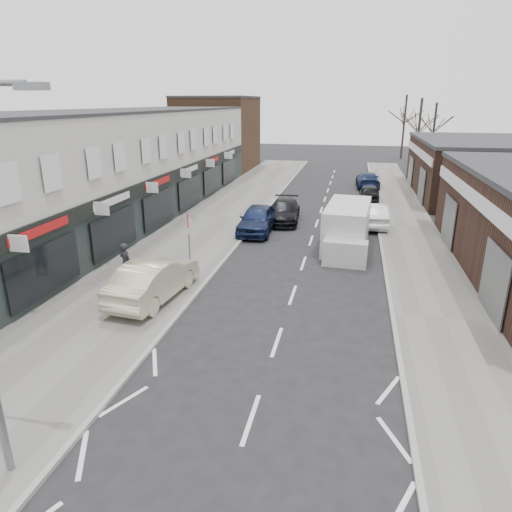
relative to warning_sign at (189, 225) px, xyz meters
The scene contains 18 objects.
ground 13.25m from the warning_sign, 66.74° to the right, with size 160.00×160.00×0.00m, color black.
pavement_left 10.35m from the warning_sign, 99.04° to the left, with size 5.50×64.00×0.12m, color slate.
pavement_right 14.95m from the warning_sign, 42.51° to the left, with size 3.50×64.00×0.12m, color slate.
shop_terrace_left 11.30m from the warning_sign, 138.04° to the left, with size 8.00×41.00×7.10m, color beige.
brick_block_far 34.09m from the warning_sign, 104.18° to the left, with size 8.00×10.00×8.00m, color #4E3421.
right_unit_far 28.21m from the warning_sign, 51.25° to the left, with size 10.00×16.00×4.50m, color #382319.
tree_far_a 38.75m from the warning_sign, 68.53° to the left, with size 3.60×3.60×8.00m, color #382D26, non-canonical shape.
tree_far_b 45.24m from the warning_sign, 68.36° to the left, with size 3.60×3.60×7.50m, color #382D26, non-canonical shape.
tree_far_c 49.95m from the warning_sign, 74.12° to the left, with size 3.60×3.60×8.50m, color #382D26, non-canonical shape.
warning_sign is the anchor object (origin of this frame).
white_van 8.77m from the warning_sign, 34.66° to the left, with size 2.54×6.31×2.40m.
sedan_on_pavement 3.94m from the warning_sign, 93.07° to the right, with size 1.72×4.94×1.63m, color beige.
pedestrian 3.38m from the warning_sign, 131.84° to the right, with size 0.65×0.43×1.78m, color black.
parked_car_left_a 7.45m from the warning_sign, 76.10° to the left, with size 1.94×4.83×1.65m, color #131D3D.
parked_car_left_b 10.55m from the warning_sign, 73.54° to the left, with size 1.98×4.87×1.41m, color black.
parked_car_right_a 13.37m from the warning_sign, 49.37° to the left, with size 1.59×4.57×1.51m, color silver.
parked_car_right_b 19.88m from the warning_sign, 64.09° to the left, with size 1.64×4.07×1.39m, color black.
parked_car_right_c 25.73m from the warning_sign, 70.30° to the left, with size 2.01×4.95×1.44m, color #152243.
Camera 1 is at (2.12, -7.38, 7.65)m, focal length 32.00 mm.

